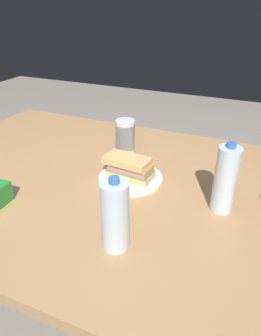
{
  "coord_description": "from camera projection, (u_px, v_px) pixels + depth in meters",
  "views": [
    {
      "loc": [
        -0.51,
        0.88,
        1.38
      ],
      "look_at": [
        -0.12,
        -0.04,
        0.82
      ],
      "focal_mm": 32.49,
      "sensor_mm": 36.0,
      "label": 1
    }
  ],
  "objects": [
    {
      "name": "water_bottle_tall",
      "position": [
        225.0,
        180.0,
        0.95
      ],
      "size": [
        0.07,
        0.07,
        0.24
      ],
      "color": "silver",
      "rests_on": "dining_table"
    },
    {
      "name": "dining_table",
      "position": [
        100.0,
        196.0,
        1.22
      ],
      "size": [
        1.61,
        1.12,
        0.77
      ],
      "color": "tan",
      "rests_on": "ground_plane"
    },
    {
      "name": "sandwich",
      "position": [
        129.0,
        167.0,
        1.14
      ],
      "size": [
        0.19,
        0.11,
        0.08
      ],
      "color": "#DBB26B",
      "rests_on": "paper_plate"
    },
    {
      "name": "ground_plane",
      "position": [
        107.0,
        307.0,
        1.55
      ],
      "size": [
        8.0,
        8.0,
        0.0
      ],
      "primitive_type": "plane",
      "color": "gray"
    },
    {
      "name": "plastic_cup_stack",
      "position": [
        126.0,
        137.0,
        1.34
      ],
      "size": [
        0.08,
        0.08,
        0.15
      ],
      "color": "silver",
      "rests_on": "dining_table"
    },
    {
      "name": "paper_plate",
      "position": [
        131.0,
        178.0,
        1.16
      ],
      "size": [
        0.24,
        0.24,
        0.01
      ],
      "primitive_type": "cylinder",
      "color": "white",
      "rests_on": "dining_table"
    },
    {
      "name": "water_bottle_spare",
      "position": [
        115.0,
        216.0,
        0.8
      ],
      "size": [
        0.08,
        0.08,
        0.22
      ],
      "color": "silver",
      "rests_on": "dining_table"
    }
  ]
}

